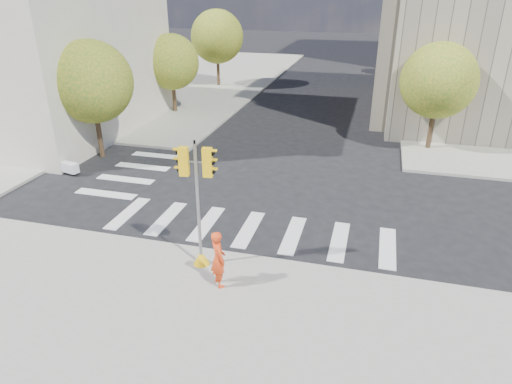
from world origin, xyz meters
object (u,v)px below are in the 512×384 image
at_px(lamp_near, 443,61).
at_px(traffic_signal, 199,215).
at_px(photographer, 218,259).
at_px(lamp_far, 427,37).
at_px(planter_wall, 37,159).

height_order(lamp_near, traffic_signal, lamp_near).
bearing_deg(photographer, lamp_far, -53.41).
bearing_deg(traffic_signal, planter_wall, 142.58).
bearing_deg(lamp_far, planter_wall, -128.65).
distance_m(lamp_near, traffic_signal, 21.16).
xyz_separation_m(traffic_signal, planter_wall, (-12.06, 6.75, -1.64)).
bearing_deg(planter_wall, traffic_signal, -15.42).
bearing_deg(traffic_signal, lamp_far, 66.67).
xyz_separation_m(lamp_far, photographer, (-7.96, -33.97, -3.46)).
bearing_deg(planter_wall, lamp_far, 65.17).
relative_size(traffic_signal, planter_wall, 0.75).
xyz_separation_m(lamp_near, photographer, (-7.96, -19.97, -3.46)).
height_order(lamp_far, photographer, lamp_far).
relative_size(lamp_near, lamp_far, 1.00).
height_order(lamp_near, planter_wall, lamp_near).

